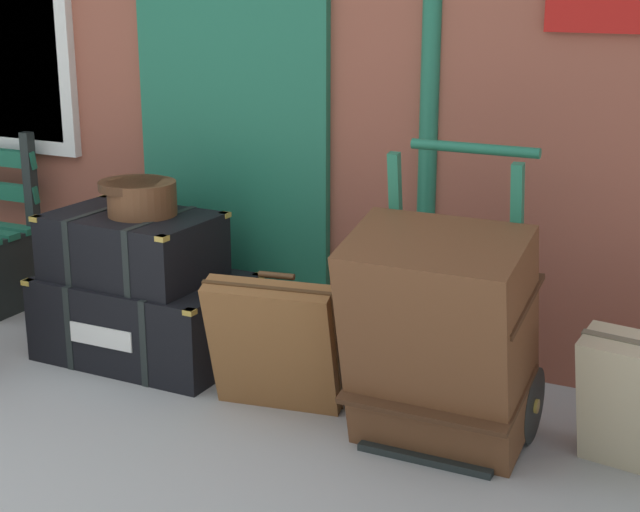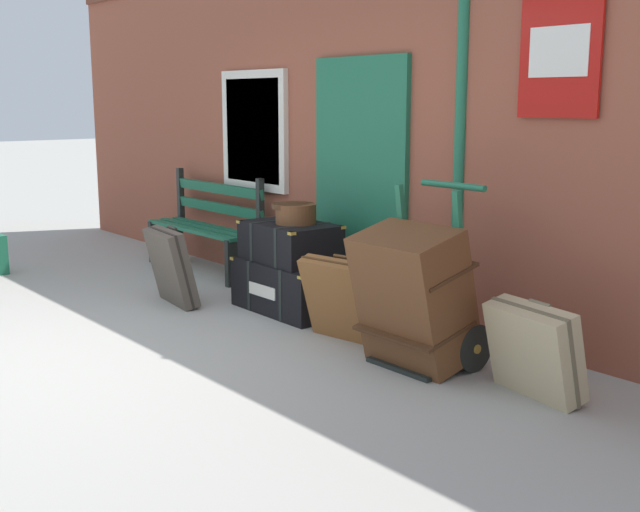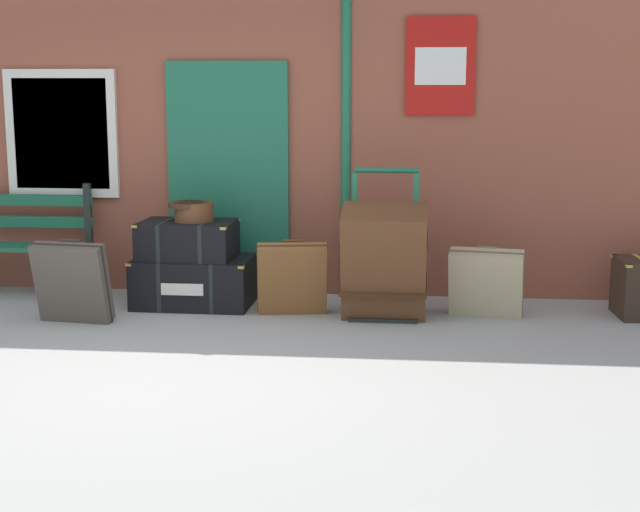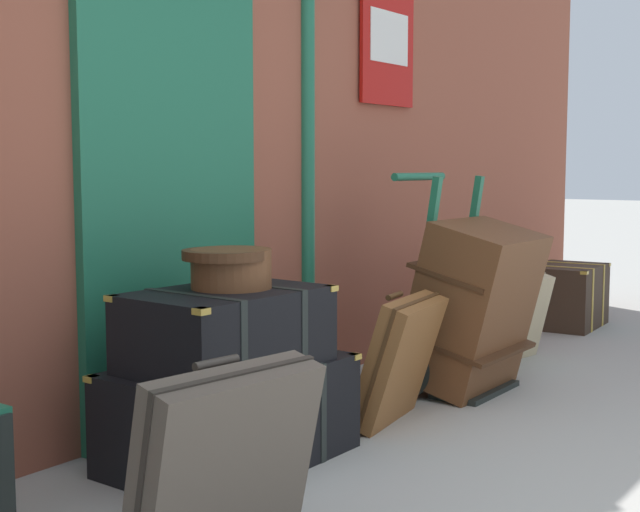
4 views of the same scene
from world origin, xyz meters
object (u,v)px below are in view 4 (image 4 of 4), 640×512
object	(u,v)px
large_brown_trunk	(473,306)
steamer_trunk_middle	(226,329)
suitcase_umber	(509,317)
corner_trunk	(567,296)
suitcase_beige	(223,475)
round_hatbox	(230,266)
suitcase_slate	(399,360)
steamer_trunk_base	(231,413)
porters_trolley	(445,339)

from	to	relation	value
large_brown_trunk	steamer_trunk_middle	bearing A→B (deg)	170.48
suitcase_umber	corner_trunk	bearing A→B (deg)	5.79
suitcase_beige	corner_trunk	world-z (taller)	suitcase_beige
round_hatbox	suitcase_beige	size ratio (longest dim) A/B	0.56
round_hatbox	suitcase_slate	distance (m)	1.07
suitcase_umber	corner_trunk	size ratio (longest dim) A/B	0.89
round_hatbox	suitcase_beige	distance (m)	1.20
large_brown_trunk	suitcase_slate	bearing A→B (deg)	178.64
steamer_trunk_base	suitcase_beige	distance (m)	1.10
suitcase_slate	corner_trunk	world-z (taller)	suitcase_slate
suitcase_umber	porters_trolley	bearing A→B (deg)	179.25
suitcase_slate	corner_trunk	distance (m)	3.04
large_brown_trunk	suitcase_slate	xyz separation A→B (m)	(-0.76, 0.02, -0.17)
suitcase_umber	suitcase_beige	world-z (taller)	suitcase_beige
steamer_trunk_middle	suitcase_beige	bearing A→B (deg)	-138.52
round_hatbox	corner_trunk	distance (m)	3.96
round_hatbox	corner_trunk	size ratio (longest dim) A/B	0.53
porters_trolley	suitcase_slate	world-z (taller)	porters_trolley
porters_trolley	large_brown_trunk	bearing A→B (deg)	-90.00
large_brown_trunk	corner_trunk	world-z (taller)	large_brown_trunk
porters_trolley	large_brown_trunk	world-z (taller)	porters_trolley
round_hatbox	suitcase_slate	bearing A→B (deg)	-17.82
steamer_trunk_base	suitcase_beige	xyz separation A→B (m)	(-0.83, -0.71, 0.12)
porters_trolley	large_brown_trunk	size ratio (longest dim) A/B	1.26
round_hatbox	suitcase_umber	bearing A→B (deg)	-3.33
suitcase_beige	suitcase_umber	bearing A→B (deg)	9.68
corner_trunk	suitcase_beige	bearing A→B (deg)	-171.48
round_hatbox	suitcase_slate	xyz separation A→B (m)	(0.89, -0.29, -0.52)
steamer_trunk_middle	porters_trolley	distance (m)	1.73
round_hatbox	porters_trolley	xyz separation A→B (m)	(1.65, -0.13, -0.56)
round_hatbox	corner_trunk	world-z (taller)	round_hatbox
steamer_trunk_base	porters_trolley	size ratio (longest dim) A/B	0.84
suitcase_beige	steamer_trunk_base	bearing A→B (deg)	40.72
steamer_trunk_base	suitcase_umber	xyz separation A→B (m)	(2.50, -0.14, 0.08)
steamer_trunk_base	suitcase_slate	xyz separation A→B (m)	(0.90, -0.29, 0.10)
steamer_trunk_base	suitcase_slate	size ratio (longest dim) A/B	1.60
round_hatbox	suitcase_umber	xyz separation A→B (m)	(2.49, -0.14, -0.55)
steamer_trunk_base	steamer_trunk_middle	bearing A→B (deg)	-156.50
steamer_trunk_middle	large_brown_trunk	bearing A→B (deg)	-9.52
steamer_trunk_base	steamer_trunk_middle	world-z (taller)	steamer_trunk_middle
round_hatbox	large_brown_trunk	size ratio (longest dim) A/B	0.40
corner_trunk	round_hatbox	bearing A→B (deg)	180.00
steamer_trunk_middle	round_hatbox	xyz separation A→B (m)	(0.05, 0.02, 0.26)
large_brown_trunk	suitcase_umber	size ratio (longest dim) A/B	1.50
suitcase_umber	suitcase_slate	distance (m)	1.60
porters_trolley	suitcase_beige	xyz separation A→B (m)	(-2.48, -0.58, 0.06)
porters_trolley	corner_trunk	size ratio (longest dim) A/B	1.68
round_hatbox	suitcase_umber	distance (m)	2.55
suitcase_slate	corner_trunk	bearing A→B (deg)	5.41
large_brown_trunk	corner_trunk	distance (m)	2.29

